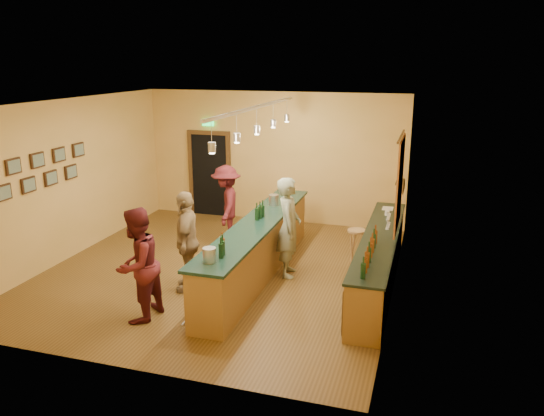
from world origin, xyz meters
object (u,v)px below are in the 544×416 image
(customer_a, at_px, (137,265))
(customer_c, at_px, (226,204))
(customer_b, at_px, (187,241))
(bar_stool, at_px, (356,237))
(tasting_bar, at_px, (258,245))
(bartender, at_px, (289,227))
(back_counter, at_px, (379,260))

(customer_a, height_order, customer_c, customer_a)
(customer_b, xyz_separation_m, bar_stool, (2.68, 1.96, -0.30))
(tasting_bar, height_order, bar_stool, tasting_bar)
(bartender, height_order, bar_stool, bartender)
(bartender, height_order, customer_c, bartender)
(back_counter, bearing_deg, customer_b, -160.56)
(tasting_bar, xyz_separation_m, customer_b, (-0.97, -0.95, 0.29))
(customer_b, bearing_deg, customer_a, -28.29)
(tasting_bar, height_order, customer_a, customer_a)
(bartender, height_order, customer_a, bartender)
(back_counter, bearing_deg, bartender, 179.81)
(customer_a, xyz_separation_m, bar_stool, (2.91, 3.21, -0.31))
(customer_a, distance_m, customer_b, 1.27)
(tasting_bar, height_order, customer_b, customer_b)
(bartender, relative_size, customer_a, 1.04)
(tasting_bar, relative_size, customer_b, 2.84)
(back_counter, height_order, bartender, bartender)
(bar_stool, bearing_deg, tasting_bar, -149.15)
(back_counter, xyz_separation_m, bartender, (-1.67, 0.01, 0.45))
(tasting_bar, relative_size, customer_c, 2.94)
(customer_b, bearing_deg, tasting_bar, 116.70)
(bartender, xyz_separation_m, customer_c, (-1.80, 1.40, -0.07))
(customer_b, height_order, customer_c, customer_b)
(customer_c, bearing_deg, bar_stool, 60.43)
(bartender, xyz_separation_m, customer_a, (-1.76, -2.38, -0.04))
(back_counter, distance_m, tasting_bar, 2.24)
(back_counter, distance_m, customer_c, 3.76)
(bartender, xyz_separation_m, customer_b, (-1.53, -1.13, -0.04))
(bartender, relative_size, customer_b, 1.05)
(customer_c, bearing_deg, customer_a, -18.17)
(customer_a, bearing_deg, customer_c, -174.17)
(customer_a, bearing_deg, customer_b, 174.56)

